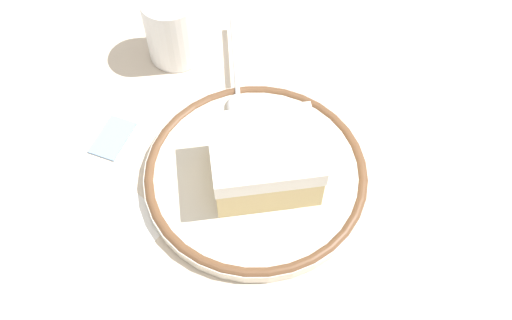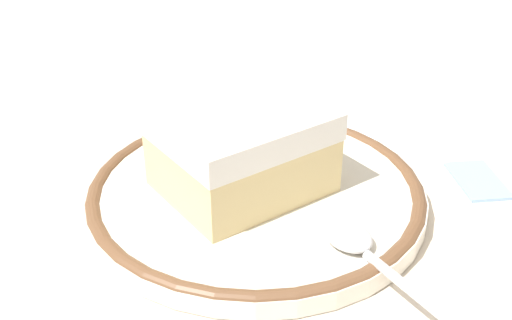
{
  "view_description": "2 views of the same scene",
  "coord_description": "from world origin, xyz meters",
  "views": [
    {
      "loc": [
        0.1,
        -0.27,
        0.47
      ],
      "look_at": [
        0.02,
        0.01,
        0.03
      ],
      "focal_mm": 39.19,
      "sensor_mm": 36.0,
      "label": 1
    },
    {
      "loc": [
        0.09,
        0.35,
        0.23
      ],
      "look_at": [
        0.02,
        0.01,
        0.03
      ],
      "focal_mm": 44.82,
      "sensor_mm": 36.0,
      "label": 2
    }
  ],
  "objects": [
    {
      "name": "ground_plane",
      "position": [
        0.0,
        0.0,
        0.0
      ],
      "size": [
        2.4,
        2.4,
        0.0
      ],
      "primitive_type": "plane",
      "color": "#B7B2A8"
    },
    {
      "name": "placemat",
      "position": [
        0.0,
        0.0,
        0.0
      ],
      "size": [
        0.41,
        0.4,
        0.0
      ],
      "primitive_type": "cube",
      "color": "beige",
      "rests_on": "ground_plane"
    },
    {
      "name": "plate",
      "position": [
        0.02,
        0.01,
        0.01
      ],
      "size": [
        0.22,
        0.22,
        0.01
      ],
      "color": "silver",
      "rests_on": "placemat"
    },
    {
      "name": "spoon",
      "position": [
        -0.03,
        0.1,
        0.02
      ],
      "size": [
        0.07,
        0.14,
        0.01
      ],
      "color": "silver",
      "rests_on": "plate"
    },
    {
      "name": "sugar_packet",
      "position": [
        -0.13,
        0.01,
        0.0
      ],
      "size": [
        0.03,
        0.05,
        0.01
      ],
      "primitive_type": "cube",
      "rotation": [
        0.0,
        0.0,
        4.64
      ],
      "color": "#8CB2E0",
      "rests_on": "placemat"
    },
    {
      "name": "napkin",
      "position": [
        -0.13,
        -0.1,
        0.0
      ],
      "size": [
        0.18,
        0.18,
        0.0
      ],
      "primitive_type": "cube",
      "rotation": [
        0.0,
        0.0,
        4.34
      ],
      "color": "white",
      "rests_on": "placemat"
    },
    {
      "name": "cake_slice",
      "position": [
        0.03,
        0.01,
        0.04
      ],
      "size": [
        0.12,
        0.12,
        0.05
      ],
      "color": "beige",
      "rests_on": "plate"
    }
  ]
}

